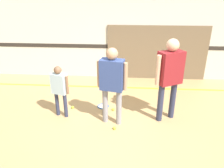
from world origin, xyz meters
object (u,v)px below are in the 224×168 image
(tennis_ball_by_spare_racket, at_px, (113,109))
(racket_spare_on_floor, at_px, (103,107))
(tennis_ball_stray_left, at_px, (73,107))
(person_student_left, at_px, (59,86))
(tennis_ball_near_instructor, at_px, (115,128))
(person_student_right, at_px, (170,72))
(person_instructor, at_px, (112,79))

(tennis_ball_by_spare_racket, bearing_deg, racket_spare_on_floor, 150.50)
(racket_spare_on_floor, relative_size, tennis_ball_stray_left, 7.74)
(person_student_left, distance_m, tennis_ball_near_instructor, 1.50)
(racket_spare_on_floor, distance_m, tennis_ball_stray_left, 0.75)
(tennis_ball_near_instructor, bearing_deg, tennis_ball_by_spare_racket, 95.62)
(tennis_ball_by_spare_racket, xyz_separation_m, tennis_ball_stray_left, (-1.00, 0.02, 0.00))
(tennis_ball_near_instructor, bearing_deg, person_student_right, 24.73)
(tennis_ball_near_instructor, bearing_deg, person_instructor, 105.17)
(tennis_ball_by_spare_racket, bearing_deg, tennis_ball_near_instructor, -84.38)
(person_instructor, bearing_deg, person_student_left, -177.51)
(person_instructor, relative_size, tennis_ball_near_instructor, 25.19)
(tennis_ball_near_instructor, xyz_separation_m, tennis_ball_by_spare_racket, (-0.08, 0.78, 0.00))
(person_student_left, bearing_deg, tennis_ball_stray_left, 81.40)
(racket_spare_on_floor, bearing_deg, tennis_ball_near_instructor, 13.79)
(person_student_right, distance_m, tennis_ball_near_instructor, 1.63)
(person_instructor, bearing_deg, tennis_ball_stray_left, 164.27)
(person_student_right, distance_m, tennis_ball_stray_left, 2.45)
(person_instructor, distance_m, racket_spare_on_floor, 1.24)
(person_student_right, distance_m, racket_spare_on_floor, 1.87)
(person_instructor, relative_size, tennis_ball_stray_left, 25.19)
(person_instructor, bearing_deg, racket_spare_on_floor, 124.16)
(person_student_left, height_order, tennis_ball_stray_left, person_student_left)
(tennis_ball_near_instructor, distance_m, tennis_ball_by_spare_racket, 0.78)
(person_instructor, xyz_separation_m, person_student_right, (1.18, 0.25, 0.09))
(person_instructor, height_order, person_student_right, person_student_right)
(person_student_left, relative_size, person_student_right, 0.66)
(racket_spare_on_floor, bearing_deg, person_student_right, 67.67)
(racket_spare_on_floor, relative_size, tennis_ball_by_spare_racket, 7.74)
(tennis_ball_near_instructor, bearing_deg, person_student_left, 159.46)
(person_instructor, relative_size, racket_spare_on_floor, 3.26)
(person_student_left, bearing_deg, racket_spare_on_floor, 44.37)
(racket_spare_on_floor, distance_m, tennis_ball_near_instructor, 0.99)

